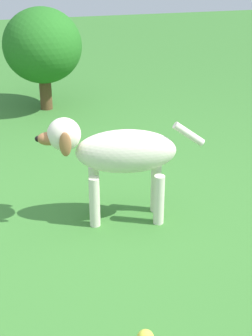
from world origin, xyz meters
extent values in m
plane|color=#38722D|center=(0.00, 0.00, 0.00)|extent=(14.00, 14.00, 0.00)
ellipsoid|color=silver|center=(0.23, -0.22, 0.39)|extent=(0.29, 0.54, 0.23)
cylinder|color=silver|center=(0.19, -0.05, 0.14)|extent=(0.06, 0.06, 0.28)
cylinder|color=silver|center=(0.32, -0.07, 0.14)|extent=(0.06, 0.06, 0.28)
cylinder|color=silver|center=(0.14, -0.38, 0.14)|extent=(0.06, 0.06, 0.28)
cylinder|color=silver|center=(0.26, -0.40, 0.14)|extent=(0.06, 0.06, 0.28)
ellipsoid|color=silver|center=(0.28, 0.08, 0.50)|extent=(0.18, 0.19, 0.17)
ellipsoid|color=#9E663D|center=(0.30, 0.16, 0.47)|extent=(0.10, 0.13, 0.07)
sphere|color=black|center=(0.31, 0.21, 0.47)|extent=(0.03, 0.03, 0.03)
ellipsoid|color=#9E663D|center=(0.20, 0.09, 0.47)|extent=(0.04, 0.06, 0.13)
ellipsoid|color=#9E663D|center=(0.36, 0.06, 0.47)|extent=(0.04, 0.06, 0.13)
cylinder|color=silver|center=(0.17, -0.54, 0.48)|extent=(0.07, 0.17, 0.13)
sphere|color=#C5D633|center=(1.24, -0.36, 0.03)|extent=(0.07, 0.07, 0.07)
cylinder|color=brown|center=(2.16, 0.00, 0.13)|extent=(0.10, 0.10, 0.26)
ellipsoid|color=#23681F|center=(2.16, 0.00, 0.55)|extent=(0.72, 0.65, 0.61)
camera|label=1|loc=(-2.05, 0.35, 1.43)|focal=53.90mm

